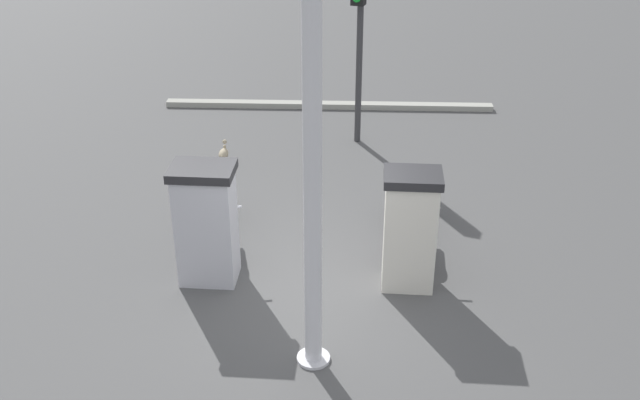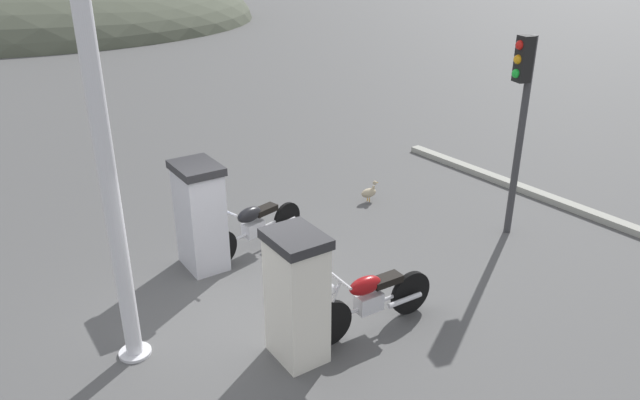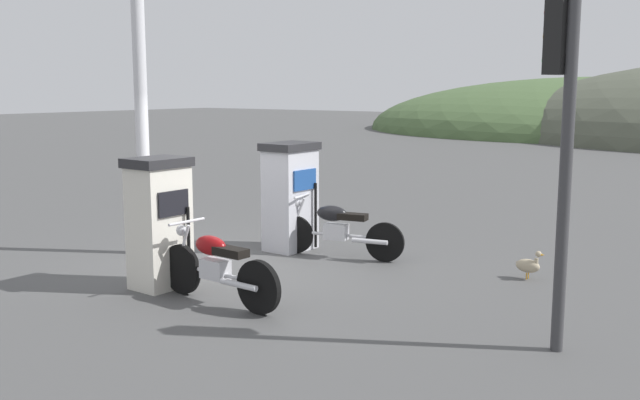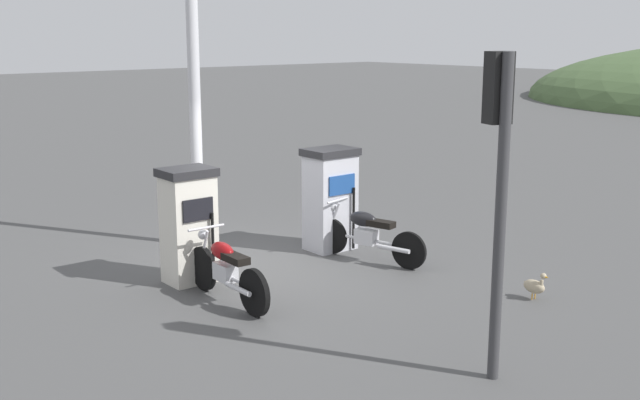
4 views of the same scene
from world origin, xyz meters
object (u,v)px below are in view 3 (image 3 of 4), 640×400
at_px(motorcycle_far_pump, 337,228).
at_px(motorcycle_near_pump, 216,266).
at_px(wandering_duck, 528,265).
at_px(canopy_support_pole, 142,117).
at_px(roadside_traffic_light, 562,112).
at_px(fuel_pump_near, 159,222).
at_px(fuel_pump_far, 290,196).

bearing_deg(motorcycle_far_pump, motorcycle_near_pump, -86.52).
height_order(wandering_duck, canopy_support_pole, canopy_support_pole).
relative_size(motorcycle_near_pump, roadside_traffic_light, 0.57).
distance_m(fuel_pump_near, roadside_traffic_light, 5.12).
relative_size(motorcycle_far_pump, canopy_support_pole, 0.46).
bearing_deg(motorcycle_near_pump, fuel_pump_near, 175.24).
bearing_deg(fuel_pump_far, roadside_traffic_light, -22.28).
xyz_separation_m(motorcycle_near_pump, roadside_traffic_light, (3.76, 0.84, 1.89)).
xyz_separation_m(motorcycle_far_pump, roadside_traffic_light, (3.93, -1.97, 1.89)).
bearing_deg(canopy_support_pole, fuel_pump_near, -35.45).
relative_size(fuel_pump_near, canopy_support_pole, 0.38).
relative_size(motorcycle_near_pump, canopy_support_pole, 0.44).
distance_m(motorcycle_far_pump, wandering_duck, 2.89).
bearing_deg(roadside_traffic_light, motorcycle_far_pump, 153.42).
height_order(motorcycle_near_pump, roadside_traffic_light, roadside_traffic_light).
relative_size(fuel_pump_far, motorcycle_near_pump, 0.88).
distance_m(roadside_traffic_light, canopy_support_pole, 6.53).
xyz_separation_m(fuel_pump_near, motorcycle_far_pump, (0.91, 2.71, -0.40)).
relative_size(fuel_pump_near, motorcycle_near_pump, 0.86).
height_order(fuel_pump_far, canopy_support_pole, canopy_support_pole).
relative_size(fuel_pump_near, fuel_pump_far, 0.99).
xyz_separation_m(fuel_pump_far, roadside_traffic_light, (4.84, -1.98, 1.48)).
height_order(fuel_pump_far, roadside_traffic_light, roadside_traffic_light).
distance_m(fuel_pump_near, canopy_support_pole, 2.41).
bearing_deg(wandering_duck, fuel_pump_far, -173.28).
bearing_deg(roadside_traffic_light, motorcycle_near_pump, -167.47).
distance_m(fuel_pump_far, motorcycle_far_pump, 1.00).
height_order(fuel_pump_near, motorcycle_far_pump, fuel_pump_near).
relative_size(fuel_pump_near, roadside_traffic_light, 0.50).
bearing_deg(motorcycle_near_pump, roadside_traffic_light, 12.53).
bearing_deg(fuel_pump_near, wandering_duck, 40.24).
height_order(fuel_pump_near, wandering_duck, fuel_pump_near).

